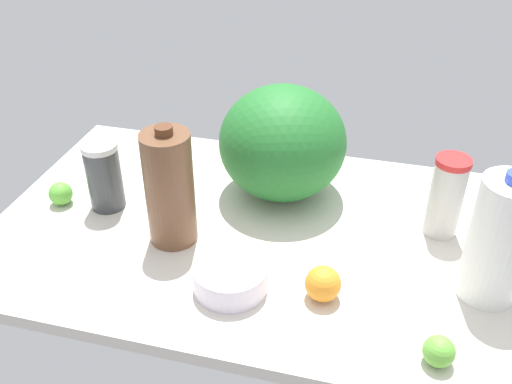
# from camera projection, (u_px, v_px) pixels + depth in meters

# --- Properties ---
(countertop) EXTENTS (1.20, 0.76, 0.03)m
(countertop) POSITION_uv_depth(u_px,v_px,m) (256.00, 234.00, 1.31)
(countertop) COLOR silver
(countertop) RESTS_ON ground
(watermelon) EXTENTS (0.30, 0.30, 0.27)m
(watermelon) POSITION_uv_depth(u_px,v_px,m) (282.00, 143.00, 1.36)
(watermelon) COLOR #24712C
(watermelon) RESTS_ON countertop
(tumbler_cup) EXTENTS (0.08, 0.08, 0.19)m
(tumbler_cup) POSITION_uv_depth(u_px,v_px,m) (446.00, 196.00, 1.24)
(tumbler_cup) COLOR beige
(tumbler_cup) RESTS_ON countertop
(chocolate_milk_jug) EXTENTS (0.11, 0.11, 0.28)m
(chocolate_milk_jug) POSITION_uv_depth(u_px,v_px,m) (170.00, 188.00, 1.20)
(chocolate_milk_jug) COLOR brown
(chocolate_milk_jug) RESTS_ON countertop
(milk_jug) EXTENTS (0.11, 0.11, 0.28)m
(milk_jug) POSITION_uv_depth(u_px,v_px,m) (499.00, 240.00, 1.06)
(milk_jug) COLOR white
(milk_jug) RESTS_ON countertop
(mixing_bowl) EXTENTS (0.15, 0.15, 0.06)m
(mixing_bowl) POSITION_uv_depth(u_px,v_px,m) (228.00, 277.00, 1.13)
(mixing_bowl) COLOR silver
(mixing_bowl) RESTS_ON countertop
(shaker_bottle) EXTENTS (0.08, 0.08, 0.17)m
(shaker_bottle) POSITION_uv_depth(u_px,v_px,m) (104.00, 175.00, 1.33)
(shaker_bottle) COLOR #3A3F41
(shaker_bottle) RESTS_ON countertop
(orange_near_front) EXTENTS (0.07, 0.07, 0.07)m
(orange_near_front) POSITION_uv_depth(u_px,v_px,m) (323.00, 284.00, 1.10)
(orange_near_front) COLOR orange
(orange_near_front) RESTS_ON countertop
(lime_loose) EXTENTS (0.06, 0.06, 0.06)m
(lime_loose) POSITION_uv_depth(u_px,v_px,m) (61.00, 194.00, 1.37)
(lime_loose) COLOR #5EB93A
(lime_loose) RESTS_ON countertop
(lime_by_jug) EXTENTS (0.06, 0.06, 0.06)m
(lime_by_jug) POSITION_uv_depth(u_px,v_px,m) (439.00, 351.00, 0.97)
(lime_by_jug) COLOR #67B63E
(lime_by_jug) RESTS_ON countertop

